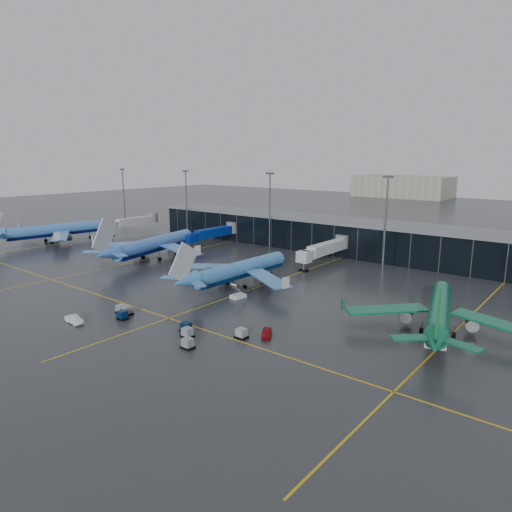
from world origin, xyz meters
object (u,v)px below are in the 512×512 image
Objects in this scene: airliner_arkefly at (155,236)px; service_van_red at (267,333)px; baggage_carts at (165,324)px; airliner_aer_lingus at (440,299)px; mobile_airstair at (238,294)px; airliner_klm_near at (241,260)px; service_van_white at (74,319)px; airliner_klm_west at (53,223)px.

airliner_arkefly is 70.74m from service_van_red.
service_van_red is (16.88, 8.26, -0.05)m from baggage_carts.
airliner_aer_lingus is 11.21× the size of mobile_airstair.
airliner_klm_near reaches higher than service_van_white.
airliner_arkefly is 56.37m from service_van_white.
airliner_klm_near is 33.75m from service_van_red.
airliner_klm_near is at bearing 104.15° from service_van_red.
mobile_airstair is 23.05m from service_van_red.
airliner_klm_west is 1.11× the size of airliner_klm_near.
airliner_klm_near is at bearing 163.37° from airliner_aer_lingus.
airliner_arkefly is 11.05× the size of service_van_red.
airliner_klm_west is at bearing 162.53° from baggage_carts.
airliner_arkefly reaches higher than airliner_klm_west.
airliner_klm_west reaches higher than service_van_red.
service_van_white is (-54.08, -38.65, -5.18)m from airliner_aer_lingus.
airliner_klm_near is 31.96m from baggage_carts.
mobile_airstair is at bearing 109.43° from service_van_red.
airliner_aer_lingus reaches higher than mobile_airstair.
service_van_white is at bearing -106.93° from mobile_airstair.
airliner_klm_west is 90.20m from airliner_klm_near.
mobile_airstair is 33.86m from service_van_white.
airliner_aer_lingus is at bearing 37.16° from baggage_carts.
service_van_red is (64.57, -28.19, -6.33)m from airliner_arkefly.
airliner_aer_lingus is 66.67m from service_van_white.
service_van_red is at bearing -36.54° from airliner_arkefly.
airliner_klm_near is 1.05× the size of airliner_aer_lingus.
mobile_airstair is at bearing 94.22° from baggage_carts.
airliner_klm_near is (39.79, -5.97, -0.81)m from airliner_arkefly.
airliner_klm_near is at bearing -7.18° from service_van_white.
airliner_klm_near is at bearing 7.41° from airliner_klm_west.
baggage_carts reaches higher than service_van_red.
airliner_aer_lingus is 41.66m from mobile_airstair.
airliner_klm_near reaches higher than baggage_carts.
airliner_arkefly reaches higher than service_van_red.
airliner_klm_west is 137.13m from airliner_aer_lingus.
service_van_white is (-7.15, -39.56, -5.47)m from airliner_klm_near.
baggage_carts is at bearing -74.75° from airliner_klm_near.
airliner_klm_west is at bearing 134.90° from service_van_red.
service_van_red is at bearing 26.07° from baggage_carts.
airliner_klm_near reaches higher than service_van_red.
baggage_carts is at bearing -9.81° from airliner_klm_west.
airliner_arkefly is 1.57× the size of baggage_carts.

